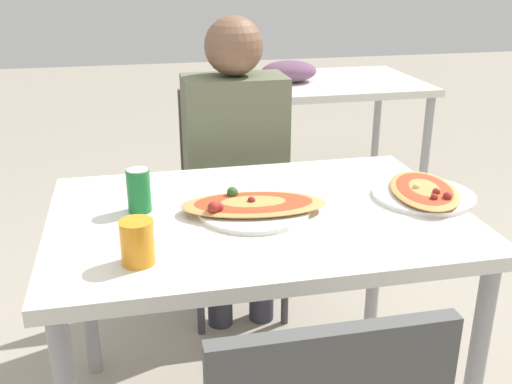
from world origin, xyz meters
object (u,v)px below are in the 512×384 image
at_px(person_seated, 236,151).
at_px(drink_glass, 137,242).
at_px(pizza_second, 424,192).
at_px(chair_far_seated, 231,190).
at_px(soda_can, 139,190).
at_px(dining_table, 258,236).
at_px(pizza_main, 253,206).

relative_size(person_seated, drink_glass, 11.15).
height_order(person_seated, pizza_second, person_seated).
xyz_separation_m(chair_far_seated, soda_can, (-0.37, -0.66, 0.28)).
height_order(dining_table, pizza_second, pizza_second).
bearing_deg(pizza_second, soda_can, 174.55).
bearing_deg(drink_glass, pizza_second, 15.41).
relative_size(dining_table, pizza_second, 3.15).
relative_size(dining_table, person_seated, 0.97).
distance_m(person_seated, soda_can, 0.66).
bearing_deg(dining_table, soda_can, 166.87).
xyz_separation_m(soda_can, pizza_second, (0.83, -0.08, -0.04)).
distance_m(pizza_main, soda_can, 0.32).
bearing_deg(person_seated, pizza_second, 126.51).
xyz_separation_m(dining_table, person_seated, (0.05, 0.62, 0.06)).
relative_size(person_seated, pizza_main, 2.80).
distance_m(person_seated, pizza_main, 0.62).
xyz_separation_m(person_seated, drink_glass, (-0.39, -0.85, 0.07)).
bearing_deg(person_seated, chair_far_seated, -90.00).
xyz_separation_m(chair_far_seated, pizza_main, (-0.06, -0.73, 0.24)).
bearing_deg(chair_far_seated, drink_glass, 68.17).
relative_size(dining_table, pizza_main, 2.71).
distance_m(chair_far_seated, pizza_main, 0.77).
height_order(person_seated, soda_can, person_seated).
relative_size(dining_table, soda_can, 9.32).
bearing_deg(soda_can, person_seated, 55.30).
distance_m(dining_table, pizza_main, 0.10).
bearing_deg(person_seated, soda_can, 55.30).
distance_m(dining_table, person_seated, 0.62).
bearing_deg(pizza_main, pizza_second, -0.68).
bearing_deg(pizza_second, drink_glass, -164.59).
height_order(soda_can, pizza_second, soda_can).
xyz_separation_m(pizza_main, pizza_second, (0.52, -0.01, -0.00)).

